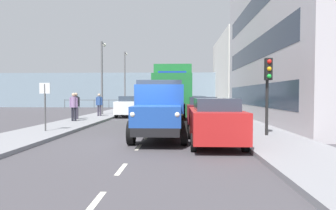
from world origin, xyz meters
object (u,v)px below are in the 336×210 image
(lamp_post_far, at_px, (125,75))
(pedestrian_strolling, at_px, (74,104))
(pedestrian_near_railing, at_px, (76,103))
(car_red_kerbside_near, at_px, (214,121))
(lorry_cargo_green, at_px, (173,91))
(car_maroon_kerbside_1, at_px, (202,111))
(street_sign, at_px, (45,98))
(car_teal_kerbside_3, at_px, (193,104))
(car_white_oppositeside_0, at_px, (130,106))
(lamp_post_promenade, at_px, (102,71))
(pedestrian_with_bag, at_px, (99,103))
(traffic_light_near, at_px, (268,80))
(car_silver_kerbside_2, at_px, (196,106))
(truck_vintage_blue, at_px, (160,111))

(lamp_post_far, bearing_deg, pedestrian_strolling, 89.16)
(pedestrian_strolling, relative_size, pedestrian_near_railing, 0.99)
(car_red_kerbside_near, bearing_deg, lorry_cargo_green, -80.08)
(car_maroon_kerbside_1, bearing_deg, street_sign, 25.94)
(lorry_cargo_green, relative_size, car_red_kerbside_near, 1.95)
(lamp_post_far, bearing_deg, car_teal_kerbside_3, 142.75)
(car_red_kerbside_near, relative_size, pedestrian_strolling, 2.32)
(car_teal_kerbside_3, bearing_deg, car_white_oppositeside_0, 39.32)
(car_teal_kerbside_3, xyz_separation_m, car_white_oppositeside_0, (5.45, 4.46, 0.00))
(car_maroon_kerbside_1, height_order, lamp_post_promenade, lamp_post_promenade)
(car_red_kerbside_near, height_order, pedestrian_strolling, pedestrian_strolling)
(pedestrian_with_bag, distance_m, traffic_light_near, 14.49)
(lamp_post_promenade, bearing_deg, lorry_cargo_green, 148.43)
(car_red_kerbside_near, xyz_separation_m, pedestrian_near_railing, (8.48, -8.87, 0.34))
(car_red_kerbside_near, bearing_deg, traffic_light_near, -148.77)
(lamp_post_promenade, bearing_deg, car_silver_kerbside_2, 169.53)
(lorry_cargo_green, relative_size, pedestrian_near_railing, 4.48)
(car_silver_kerbside_2, height_order, car_white_oppositeside_0, same)
(truck_vintage_blue, relative_size, lorry_cargo_green, 0.69)
(lorry_cargo_green, height_order, pedestrian_near_railing, lorry_cargo_green)
(pedestrian_strolling, xyz_separation_m, pedestrian_near_railing, (0.38, -1.42, 0.01))
(car_silver_kerbside_2, bearing_deg, car_red_kerbside_near, 90.00)
(truck_vintage_blue, height_order, pedestrian_strolling, truck_vintage_blue)
(lorry_cargo_green, distance_m, pedestrian_near_railing, 6.88)
(traffic_light_near, bearing_deg, pedestrian_near_railing, -34.47)
(lorry_cargo_green, bearing_deg, traffic_light_near, 115.58)
(car_teal_kerbside_3, distance_m, lamp_post_promenade, 9.24)
(car_maroon_kerbside_1, relative_size, car_white_oppositeside_0, 1.09)
(traffic_light_near, height_order, lamp_post_far, lamp_post_far)
(pedestrian_strolling, xyz_separation_m, traffic_light_near, (-10.46, 6.03, 1.25))
(car_teal_kerbside_3, distance_m, pedestrian_strolling, 12.85)
(car_red_kerbside_near, height_order, traffic_light_near, traffic_light_near)
(traffic_light_near, bearing_deg, pedestrian_strolling, -29.94)
(car_maroon_kerbside_1, relative_size, lamp_post_promenade, 0.70)
(street_sign, bearing_deg, truck_vintage_blue, 166.04)
(car_red_kerbside_near, distance_m, traffic_light_near, 3.18)
(truck_vintage_blue, height_order, car_teal_kerbside_3, truck_vintage_blue)
(lorry_cargo_green, height_order, pedestrian_strolling, lorry_cargo_green)
(pedestrian_strolling, height_order, lamp_post_far, lamp_post_far)
(car_maroon_kerbside_1, height_order, car_silver_kerbside_2, same)
(car_teal_kerbside_3, bearing_deg, lamp_post_far, -37.25)
(car_red_kerbside_near, bearing_deg, lamp_post_promenade, -60.06)
(car_red_kerbside_near, xyz_separation_m, lamp_post_far, (7.87, -23.41, 3.29))
(car_maroon_kerbside_1, bearing_deg, car_silver_kerbside_2, -90.00)
(traffic_light_near, distance_m, street_sign, 10.03)
(car_maroon_kerbside_1, bearing_deg, car_white_oppositeside_0, -51.17)
(truck_vintage_blue, bearing_deg, pedestrian_with_bag, -62.28)
(car_white_oppositeside_0, bearing_deg, lorry_cargo_green, 141.60)
(truck_vintage_blue, relative_size, street_sign, 2.51)
(car_maroon_kerbside_1, height_order, pedestrian_near_railing, pedestrian_near_railing)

